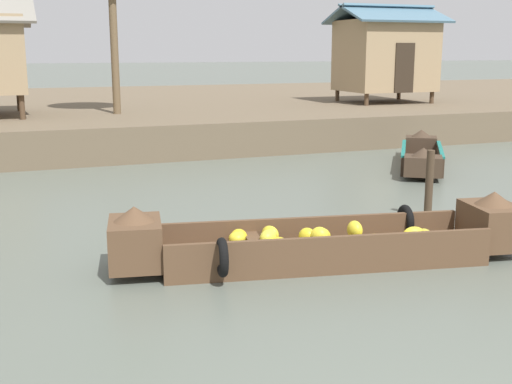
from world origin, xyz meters
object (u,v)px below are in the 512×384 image
(banana_boat, at_px, (323,241))
(stilt_house_right, at_px, (385,54))
(fishing_skiff_distant, at_px, (422,156))
(mooring_post, at_px, (429,185))

(banana_boat, bearing_deg, stilt_house_right, 55.54)
(fishing_skiff_distant, height_order, stilt_house_right, stilt_house_right)
(stilt_house_right, relative_size, mooring_post, 3.13)
(fishing_skiff_distant, bearing_deg, stilt_house_right, 64.78)
(stilt_house_right, distance_m, mooring_post, 14.51)
(banana_boat, height_order, stilt_house_right, stilt_house_right)
(fishing_skiff_distant, bearing_deg, banana_boat, -134.08)
(banana_boat, height_order, fishing_skiff_distant, banana_boat)
(stilt_house_right, bearing_deg, fishing_skiff_distant, -115.22)
(fishing_skiff_distant, distance_m, stilt_house_right, 9.24)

